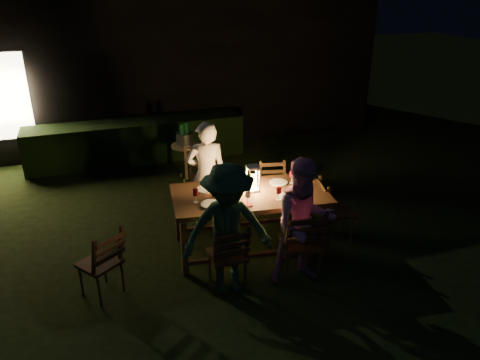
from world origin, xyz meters
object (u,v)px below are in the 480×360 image
object	(u,v)px
person_house_side	(207,175)
bottle_bucket_b	(187,135)
chair_far_right	(274,202)
dining_table	(250,199)
ice_bucket	(185,139)
chair_spare	(102,274)
lantern	(253,180)
chair_end	(335,221)
person_opp_right	(304,223)
bottle_bucket_a	(182,137)
bottle_table	(231,185)
side_table	(185,149)
person_opp_left	(228,230)
chair_near_right	(300,255)
chair_far_left	(208,207)
chair_near_left	(228,266)

from	to	relation	value
person_house_side	bottle_bucket_b	world-z (taller)	person_house_side
chair_far_right	bottle_bucket_b	bearing A→B (deg)	-52.64
dining_table	ice_bucket	world-z (taller)	ice_bucket
dining_table	chair_spare	xyz separation A→B (m)	(-1.94, -0.40, -0.47)
person_house_side	lantern	world-z (taller)	person_house_side
lantern	chair_end	bearing A→B (deg)	-8.67
person_opp_right	bottle_bucket_a	distance (m)	3.47
dining_table	person_opp_right	size ratio (longest dim) A/B	1.34
chair_end	bottle_bucket_b	distance (m)	3.17
bottle_table	side_table	world-z (taller)	bottle_table
bottle_bucket_a	ice_bucket	bearing A→B (deg)	38.66
person_opp_right	chair_far_right	bearing A→B (deg)	86.33
person_opp_left	bottle_bucket_b	xyz separation A→B (m)	(0.28, 3.38, 0.02)
dining_table	person_opp_left	bearing A→B (deg)	-118.76
chair_far_right	side_table	bearing A→B (deg)	-50.93
person_opp_left	bottle_table	distance (m)	0.86
person_house_side	chair_near_right	bearing A→B (deg)	119.44
chair_far_left	bottle_bucket_b	size ratio (longest dim) A/B	2.99
side_table	chair_near_left	bearing A→B (deg)	-93.91
person_opp_left	bottle_bucket_b	distance (m)	3.39
person_opp_left	side_table	world-z (taller)	person_opp_left
chair_far_left	person_opp_left	bearing A→B (deg)	87.71
chair_end	chair_spare	size ratio (longest dim) A/B	1.01
chair_near_right	ice_bucket	distance (m)	3.48
person_opp_right	bottle_bucket_b	world-z (taller)	person_opp_right
chair_near_right	person_opp_right	size ratio (longest dim) A/B	0.66
person_opp_right	side_table	xyz separation A→B (m)	(-0.66, 3.44, -0.21)
bottle_bucket_a	chair_spare	bearing A→B (deg)	-118.40
chair_near_left	ice_bucket	bearing A→B (deg)	85.94
side_table	chair_far_right	bearing A→B (deg)	-63.37
chair_spare	side_table	world-z (taller)	chair_spare
chair_spare	person_opp_right	world-z (taller)	person_opp_right
dining_table	chair_near_left	size ratio (longest dim) A/B	2.25
chair_far_right	bottle_table	world-z (taller)	bottle_table
lantern	side_table	xyz separation A→B (m)	(-0.36, 2.53, -0.41)
chair_near_right	chair_far_right	xyz separation A→B (m)	(0.27, 1.52, -0.05)
chair_far_right	chair_spare	size ratio (longest dim) A/B	0.97
chair_far_right	chair_spare	world-z (taller)	chair_spare
chair_spare	bottle_bucket_a	bearing A→B (deg)	25.69
chair_end	person_opp_left	bearing A→B (deg)	-60.43
dining_table	bottle_table	distance (m)	0.33
chair_end	person_house_side	xyz separation A→B (m)	(-1.58, 1.00, 0.51)
dining_table	bottle_bucket_a	bearing A→B (deg)	104.27
person_opp_right	lantern	xyz separation A→B (m)	(-0.30, 0.91, 0.20)
bottle_table	bottle_bucket_b	world-z (taller)	bottle_table
dining_table	ice_bucket	bearing A→B (deg)	103.05
bottle_table	bottle_bucket_a	distance (m)	2.51
person_house_side	side_table	xyz separation A→B (m)	(0.05, 1.71, -0.21)
dining_table	chair_far_left	world-z (taller)	chair_far_left
person_house_side	bottle_bucket_b	size ratio (longest dim) A/B	4.93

